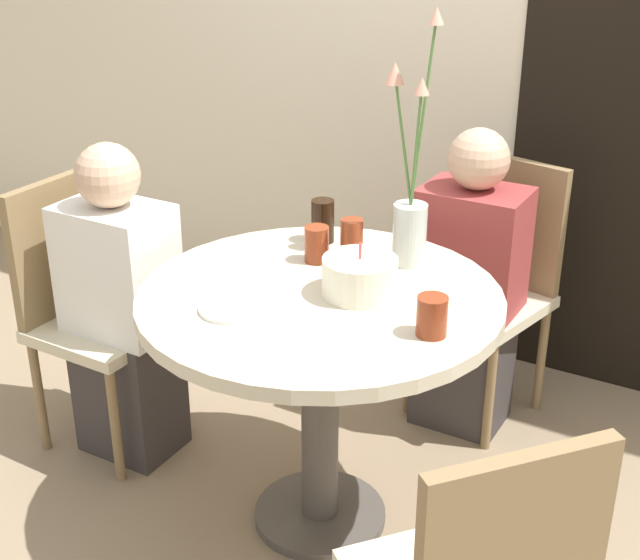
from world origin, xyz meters
name	(u,v)px	position (x,y,z in m)	size (l,w,h in m)	color
ground_plane	(320,517)	(0.00, 0.00, 0.00)	(16.00, 16.00, 0.00)	#89755B
wall_back	(497,27)	(0.00, 1.28, 1.30)	(8.00, 0.05, 2.60)	beige
dining_table	(320,340)	(0.00, 0.00, 0.62)	(1.00, 1.00, 0.77)	beige
chair_left_flank	(494,275)	(0.20, 0.88, 0.52)	(0.48, 0.48, 0.92)	beige
chair_near_front	(85,300)	(-0.91, 0.02, 0.52)	(0.41, 0.41, 0.92)	beige
birthday_cake	(360,277)	(0.10, 0.05, 0.82)	(0.20, 0.20, 0.15)	white
flower_vase	(410,205)	(0.12, 0.31, 0.94)	(0.17, 0.14, 0.72)	silver
side_plate	(233,308)	(-0.15, -0.20, 0.77)	(0.18, 0.18, 0.01)	white
drink_glass_0	(352,241)	(-0.03, 0.24, 0.83)	(0.07, 0.07, 0.13)	maroon
drink_glass_1	(323,221)	(-0.18, 0.33, 0.83)	(0.07, 0.07, 0.13)	black
drink_glass_2	(317,244)	(-0.12, 0.19, 0.82)	(0.07, 0.07, 0.11)	maroon
drink_glass_3	(432,316)	(0.36, -0.07, 0.82)	(0.08, 0.08, 0.10)	maroon
person_woman	(468,293)	(0.16, 0.73, 0.51)	(0.34, 0.24, 1.08)	#383333
person_guest	(122,315)	(-0.75, 0.01, 0.51)	(0.34, 0.24, 1.08)	#383333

